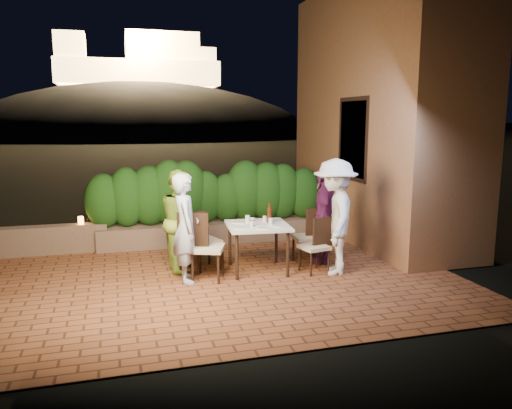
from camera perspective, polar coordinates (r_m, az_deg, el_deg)
name	(u,v)px	position (r m, az deg, el deg)	size (l,w,h in m)	color
ground	(225,281)	(7.58, -3.57, -8.70)	(400.00, 400.00, 0.00)	black
terrace_floor	(218,274)	(8.06, -4.33, -7.98)	(7.00, 6.00, 0.15)	brown
building_wall	(379,112)	(10.37, 13.89, 10.18)	(1.60, 5.00, 5.00)	#9F663E
window_pane	(354,139)	(9.57, 11.16, 7.34)	(0.08, 1.00, 1.40)	black
window_frame	(354,139)	(9.56, 11.10, 7.34)	(0.06, 1.15, 1.55)	black
planter	(210,232)	(9.73, -5.33, -3.19)	(4.20, 0.55, 0.40)	brown
hedge	(209,194)	(9.59, -5.40, 1.18)	(4.00, 0.70, 1.10)	#184211
parapet	(43,240)	(9.65, -23.17, -3.76)	(2.20, 0.30, 0.50)	brown
hill	(142,167)	(67.42, -12.85, 4.16)	(52.00, 40.00, 22.00)	black
fortress	(138,53)	(67.60, -13.34, 16.48)	(26.00, 8.00, 8.00)	#FFCC7A
dining_table	(258,248)	(7.87, 0.20, -4.97)	(0.94, 0.94, 0.75)	white
plate_nw	(240,228)	(7.53, -1.81, -2.68)	(0.22, 0.22, 0.01)	white
plate_sw	(239,222)	(7.92, -1.92, -2.04)	(0.24, 0.24, 0.01)	white
plate_ne	(277,226)	(7.67, 2.41, -2.46)	(0.20, 0.20, 0.01)	white
plate_se	(270,220)	(8.06, 1.56, -1.84)	(0.22, 0.22, 0.01)	white
plate_centre	(257,225)	(7.75, 0.09, -2.31)	(0.23, 0.23, 0.01)	white
plate_front	(264,228)	(7.52, 0.87, -2.69)	(0.23, 0.23, 0.01)	white
glass_nw	(252,224)	(7.58, -0.50, -2.25)	(0.06, 0.06, 0.10)	silver
glass_sw	(247,219)	(7.89, -0.98, -1.68)	(0.07, 0.07, 0.12)	silver
glass_ne	(271,222)	(7.73, 1.68, -1.97)	(0.06, 0.06, 0.11)	silver
glass_se	(265,219)	(7.95, 1.00, -1.68)	(0.06, 0.06, 0.10)	silver
beer_bottle	(269,213)	(7.85, 1.53, -0.96)	(0.06, 0.06, 0.33)	#471A0B
bowl	(250,220)	(8.05, -0.65, -1.75)	(0.16, 0.16, 0.04)	white
chair_left_front	(207,247)	(7.45, -5.57, -4.82)	(0.47, 0.47, 1.01)	black
chair_left_back	(204,240)	(8.00, -5.91, -4.04)	(0.44, 0.44, 0.95)	black
chair_right_front	(314,246)	(7.84, 6.66, -4.70)	(0.40, 0.40, 0.86)	black
chair_right_back	(307,236)	(8.31, 5.86, -3.59)	(0.43, 0.43, 0.93)	black
diner_blue	(186,228)	(7.36, -8.03, -2.66)	(0.59, 0.39, 1.61)	#AFC2E1
diner_green	(181,220)	(7.94, -8.54, -1.76)	(0.78, 0.61, 1.61)	#8EBA3A
diner_white	(335,217)	(7.76, 9.01, -1.39)	(1.15, 0.66, 1.79)	white
diner_purple	(324,215)	(8.35, 7.81, -1.14)	(0.95, 0.39, 1.62)	#692362
parapet_lamp	(81,220)	(9.52, -19.39, -1.73)	(0.10, 0.10, 0.14)	orange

